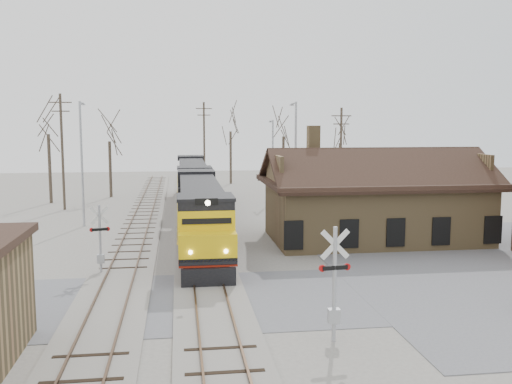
% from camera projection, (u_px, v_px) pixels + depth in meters
% --- Properties ---
extents(ground, '(140.00, 140.00, 0.00)m').
position_uv_depth(ground, '(211.00, 300.00, 26.26)').
color(ground, gray).
rests_on(ground, ground).
extents(road, '(60.00, 9.00, 0.03)m').
position_uv_depth(road, '(211.00, 300.00, 26.25)').
color(road, slate).
rests_on(road, ground).
extents(track_main, '(3.40, 90.00, 0.24)m').
position_uv_depth(track_main, '(199.00, 235.00, 41.00)').
color(track_main, gray).
rests_on(track_main, ground).
extents(track_siding, '(3.40, 90.00, 0.24)m').
position_uv_depth(track_siding, '(135.00, 237.00, 40.39)').
color(track_siding, gray).
rests_on(track_siding, ground).
extents(depot, '(15.20, 9.31, 7.90)m').
position_uv_depth(depot, '(374.00, 206.00, 39.38)').
color(depot, olive).
rests_on(depot, ground).
extents(locomotive_lead, '(2.92, 19.54, 4.34)m').
position_uv_depth(locomotive_lead, '(201.00, 213.00, 36.77)').
color(locomotive_lead, black).
rests_on(locomotive_lead, ground).
extents(locomotive_trailing, '(2.92, 19.54, 4.10)m').
position_uv_depth(locomotive_trailing, '(193.00, 182.00, 56.25)').
color(locomotive_trailing, black).
rests_on(locomotive_trailing, ground).
extents(crossbuck_near, '(1.24, 0.33, 4.35)m').
position_uv_depth(crossbuck_near, '(334.00, 289.00, 21.06)').
color(crossbuck_near, '#A5A8AD').
rests_on(crossbuck_near, ground).
extents(crossbuck_far, '(1.06, 0.34, 3.77)m').
position_uv_depth(crossbuck_far, '(100.00, 242.00, 30.49)').
color(crossbuck_far, '#A5A8AD').
rests_on(crossbuck_far, ground).
extents(streetlight_a, '(0.25, 2.04, 9.74)m').
position_uv_depth(streetlight_a, '(82.00, 157.00, 44.24)').
color(streetlight_a, '#A5A8AD').
rests_on(streetlight_a, ground).
extents(streetlight_b, '(0.25, 2.04, 9.74)m').
position_uv_depth(streetlight_b, '(295.00, 156.00, 45.71)').
color(streetlight_b, '#A5A8AD').
rests_on(streetlight_b, ground).
extents(streetlight_c, '(0.25, 2.04, 8.36)m').
position_uv_depth(streetlight_c, '(273.00, 156.00, 58.64)').
color(streetlight_c, '#A5A8AD').
rests_on(streetlight_c, ground).
extents(utility_pole_a, '(2.00, 0.24, 10.73)m').
position_uv_depth(utility_pole_a, '(62.00, 150.00, 52.49)').
color(utility_pole_a, '#382D23').
rests_on(utility_pole_a, ground).
extents(utility_pole_b, '(2.00, 0.24, 10.59)m').
position_uv_depth(utility_pole_b, '(204.00, 143.00, 70.69)').
color(utility_pole_b, '#382D23').
rests_on(utility_pole_b, ground).
extents(utility_pole_c, '(2.00, 0.24, 9.55)m').
position_uv_depth(utility_pole_c, '(341.00, 154.00, 56.48)').
color(utility_pole_c, '#382D23').
rests_on(utility_pole_c, ground).
extents(tree_a, '(4.63, 4.63, 11.35)m').
position_uv_depth(tree_a, '(48.00, 123.00, 56.65)').
color(tree_a, '#382D23').
rests_on(tree_a, ground).
extents(tree_b, '(4.05, 4.05, 9.92)m').
position_uv_depth(tree_b, '(109.00, 132.00, 61.29)').
color(tree_b, '#382D23').
rests_on(tree_b, ground).
extents(tree_c, '(4.61, 4.61, 11.30)m').
position_uv_depth(tree_c, '(231.00, 123.00, 74.73)').
color(tree_c, '#382D23').
rests_on(tree_c, ground).
extents(tree_d, '(4.30, 4.30, 10.53)m').
position_uv_depth(tree_d, '(284.00, 128.00, 67.26)').
color(tree_d, '#382D23').
rests_on(tree_d, ground).
extents(tree_e, '(3.76, 3.76, 9.22)m').
position_uv_depth(tree_e, '(340.00, 135.00, 67.70)').
color(tree_e, '#382D23').
rests_on(tree_e, ground).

